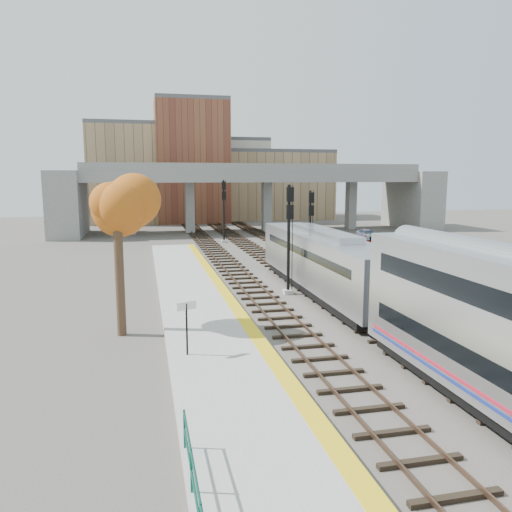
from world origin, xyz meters
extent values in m
plane|color=#47423D|center=(0.00, 0.00, 0.00)|extent=(160.00, 160.00, 0.00)
cube|color=#9E9E99|center=(-7.25, 0.00, 0.17)|extent=(4.50, 60.00, 0.35)
cube|color=yellow|center=(-5.35, 0.00, 0.35)|extent=(0.70, 60.00, 0.01)
cube|color=black|center=(-3.20, 12.50, 0.07)|extent=(2.50, 95.00, 0.14)
cube|color=brown|center=(-3.92, 12.50, 0.18)|extent=(0.07, 95.00, 0.14)
cube|color=brown|center=(-2.48, 12.50, 0.18)|extent=(0.07, 95.00, 0.14)
cube|color=black|center=(1.00, 12.50, 0.07)|extent=(2.50, 95.00, 0.14)
cube|color=brown|center=(0.28, 12.50, 0.18)|extent=(0.07, 95.00, 0.14)
cube|color=brown|center=(1.72, 12.50, 0.18)|extent=(0.07, 95.00, 0.14)
cube|color=black|center=(5.00, 12.50, 0.07)|extent=(2.50, 95.00, 0.14)
cube|color=brown|center=(4.28, 12.50, 0.18)|extent=(0.07, 95.00, 0.14)
cube|color=brown|center=(5.72, 12.50, 0.18)|extent=(0.07, 95.00, 0.14)
cube|color=slate|center=(5.00, 45.00, 7.75)|extent=(46.00, 10.00, 1.50)
cube|color=slate|center=(5.00, 40.20, 9.00)|extent=(46.00, 0.20, 1.00)
cube|color=slate|center=(5.00, 49.80, 9.00)|extent=(46.00, 0.20, 1.00)
cube|color=slate|center=(-12.00, 45.00, 3.50)|extent=(1.20, 1.60, 7.00)
cube|color=slate|center=(-4.00, 45.00, 3.50)|extent=(1.20, 1.60, 7.00)
cube|color=slate|center=(7.00, 45.00, 3.50)|extent=(1.20, 1.60, 7.00)
cube|color=slate|center=(20.00, 45.00, 3.50)|extent=(1.20, 1.60, 7.00)
cube|color=slate|center=(-20.00, 45.00, 4.25)|extent=(4.00, 12.00, 8.50)
cube|color=slate|center=(30.00, 45.00, 4.25)|extent=(4.00, 12.00, 8.50)
cube|color=tan|center=(-10.00, 65.00, 8.00)|extent=(18.00, 14.00, 16.00)
cube|color=#4C4C4F|center=(-10.00, 65.00, 16.30)|extent=(18.00, 14.00, 0.60)
cube|color=beige|center=(4.00, 70.00, 7.00)|extent=(16.00, 16.00, 14.00)
cube|color=#4C4C4F|center=(4.00, 70.00, 14.30)|extent=(16.00, 16.00, 0.60)
cube|color=brown|center=(-2.00, 62.00, 10.00)|extent=(12.00, 10.00, 20.00)
cube|color=#4C4C4F|center=(-2.00, 62.00, 20.30)|extent=(12.00, 10.00, 0.60)
cube|color=tan|center=(14.00, 68.00, 6.00)|extent=(20.00, 14.00, 12.00)
cube|color=#4C4C4F|center=(14.00, 68.00, 12.30)|extent=(20.00, 14.00, 0.60)
cube|color=black|center=(14.00, 28.00, 0.02)|extent=(14.00, 18.00, 0.04)
cube|color=#A8AAB2|center=(1.00, 5.52, 2.35)|extent=(3.00, 19.00, 3.20)
cube|color=black|center=(1.00, 15.04, 2.95)|extent=(2.20, 0.06, 1.10)
cube|color=black|center=(1.00, 5.52, 2.95)|extent=(3.02, 16.15, 0.50)
cube|color=black|center=(1.00, 5.52, 0.50)|extent=(2.70, 17.10, 0.50)
cube|color=#A8AAB2|center=(1.00, 5.52, 4.15)|extent=(1.60, 9.50, 0.40)
cube|color=#9E9E99|center=(-1.10, 6.27, 0.15)|extent=(0.60, 0.60, 0.30)
cylinder|color=black|center=(-1.10, 6.27, 3.61)|extent=(0.21, 0.21, 7.21)
cube|color=black|center=(-1.10, 6.02, 6.60)|extent=(0.46, 0.18, 0.93)
cube|color=black|center=(-1.10, 6.02, 5.46)|extent=(0.46, 0.18, 0.93)
cube|color=#9E9E99|center=(3.00, 14.00, 0.15)|extent=(0.60, 0.60, 0.30)
cylinder|color=black|center=(3.00, 14.00, 3.31)|extent=(0.19, 0.19, 6.61)
cube|color=black|center=(3.00, 13.75, 6.05)|extent=(0.43, 0.18, 0.85)
cube|color=black|center=(3.00, 13.75, 5.01)|extent=(0.43, 0.18, 0.85)
cube|color=#9E9E99|center=(-1.10, 33.23, 0.15)|extent=(0.60, 0.60, 0.30)
cylinder|color=black|center=(-1.10, 33.23, 3.67)|extent=(0.21, 0.21, 7.35)
cube|color=black|center=(-1.10, 32.98, 6.72)|extent=(0.47, 0.18, 0.94)
cube|color=black|center=(-1.10, 32.98, 5.56)|extent=(0.47, 0.18, 0.94)
cylinder|color=black|center=(-8.70, -4.71, 1.45)|extent=(0.08, 0.08, 2.20)
cube|color=white|center=(-8.70, -4.71, 2.45)|extent=(0.84, 0.41, 0.35)
cylinder|color=#382619|center=(-11.52, -0.29, 3.13)|extent=(0.44, 0.44, 6.26)
ellipsoid|color=#BA7218|center=(-11.52, -0.29, 6.70)|extent=(3.60, 3.60, 4.47)
imported|color=#99999E|center=(12.22, 22.42, 0.65)|extent=(1.96, 3.76, 1.22)
imported|color=#99999E|center=(15.11, 25.30, 0.68)|extent=(1.93, 4.07, 1.29)
imported|color=#99999E|center=(16.95, 32.63, 0.61)|extent=(1.77, 4.01, 1.14)
camera|label=1|loc=(-10.28, -24.79, 7.68)|focal=35.00mm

